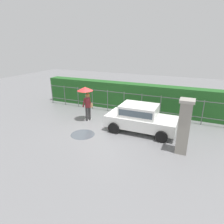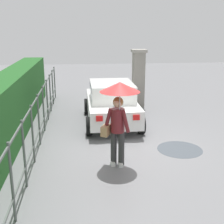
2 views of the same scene
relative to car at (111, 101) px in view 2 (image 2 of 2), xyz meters
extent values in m
plane|color=slate|center=(-2.09, -0.25, -0.80)|extent=(40.00, 40.00, 0.00)
cube|color=white|center=(0.06, 0.00, -0.22)|extent=(3.70, 1.65, 0.60)
cube|color=white|center=(-0.09, 0.00, 0.38)|extent=(1.90, 1.44, 0.60)
cube|color=#4C5B66|center=(-0.09, 0.00, 0.40)|extent=(1.75, 1.46, 0.33)
cylinder|color=black|center=(1.31, 0.84, -0.50)|extent=(0.60, 0.18, 0.60)
cylinder|color=black|center=(1.31, -0.84, -0.50)|extent=(0.60, 0.18, 0.60)
cylinder|color=black|center=(-1.19, 0.84, -0.50)|extent=(0.60, 0.18, 0.60)
cylinder|color=black|center=(-1.19, -0.84, -0.50)|extent=(0.60, 0.18, 0.60)
cube|color=red|center=(-1.80, 0.55, -0.07)|extent=(0.06, 0.20, 0.16)
cube|color=red|center=(-1.80, -0.55, -0.07)|extent=(0.06, 0.20, 0.16)
cylinder|color=#333333|center=(-3.41, 0.11, -0.37)|extent=(0.15, 0.15, 0.86)
cylinder|color=#333333|center=(-3.32, 0.30, -0.37)|extent=(0.15, 0.15, 0.86)
cube|color=white|center=(-3.46, 0.14, -0.76)|extent=(0.26, 0.10, 0.08)
cube|color=white|center=(-3.38, 0.32, -0.76)|extent=(0.26, 0.10, 0.08)
cylinder|color=maroon|center=(-3.37, 0.21, 0.35)|extent=(0.34, 0.34, 0.58)
sphere|color=#DBAD89|center=(-3.37, 0.21, 0.78)|extent=(0.22, 0.22, 0.22)
sphere|color=olive|center=(-3.34, 0.19, 0.80)|extent=(0.25, 0.25, 0.25)
cylinder|color=maroon|center=(-3.53, 0.04, 0.37)|extent=(0.18, 0.24, 0.56)
cylinder|color=maroon|center=(-3.35, 0.44, 0.37)|extent=(0.18, 0.24, 0.56)
cylinder|color=#B2B2B7|center=(-3.49, 0.17, 0.69)|extent=(0.02, 0.02, 0.77)
cone|color=red|center=(-3.49, 0.17, 1.19)|extent=(0.94, 0.94, 0.23)
cube|color=tan|center=(-3.37, 0.49, 0.11)|extent=(0.38, 0.29, 0.24)
cube|color=gray|center=(2.28, -1.40, 0.35)|extent=(0.48, 0.48, 2.30)
cube|color=#9E998E|center=(2.28, -1.40, 1.56)|extent=(0.60, 0.60, 0.12)
cylinder|color=#59605B|center=(-5.45, 2.29, -0.05)|extent=(0.05, 0.05, 1.50)
cylinder|color=#59605B|center=(-4.23, 2.29, -0.05)|extent=(0.05, 0.05, 1.50)
cylinder|color=#59605B|center=(-3.02, 2.29, -0.05)|extent=(0.05, 0.05, 1.50)
cylinder|color=#59605B|center=(-1.80, 2.29, -0.05)|extent=(0.05, 0.05, 1.50)
cylinder|color=#59605B|center=(-0.58, 2.29, -0.05)|extent=(0.05, 0.05, 1.50)
cylinder|color=#59605B|center=(0.63, 2.29, -0.05)|extent=(0.05, 0.05, 1.50)
cylinder|color=#59605B|center=(1.85, 2.29, -0.05)|extent=(0.05, 0.05, 1.50)
cylinder|color=#59605B|center=(3.06, 2.29, -0.05)|extent=(0.05, 0.05, 1.50)
cylinder|color=#59605B|center=(4.28, 2.29, -0.05)|extent=(0.05, 0.05, 1.50)
cube|color=#59605B|center=(-1.80, 2.29, 0.62)|extent=(12.16, 0.03, 0.04)
cube|color=#59605B|center=(-1.80, 2.29, -0.35)|extent=(12.16, 0.03, 0.04)
cube|color=#235B23|center=(-1.80, 3.26, 0.15)|extent=(13.16, 0.90, 1.90)
cylinder|color=#4C545B|center=(-2.62, -1.66, -0.80)|extent=(1.26, 1.26, 0.00)
camera|label=1|loc=(2.52, -9.44, 3.74)|focal=31.00mm
camera|label=2|loc=(-10.21, 1.08, 2.51)|focal=48.18mm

